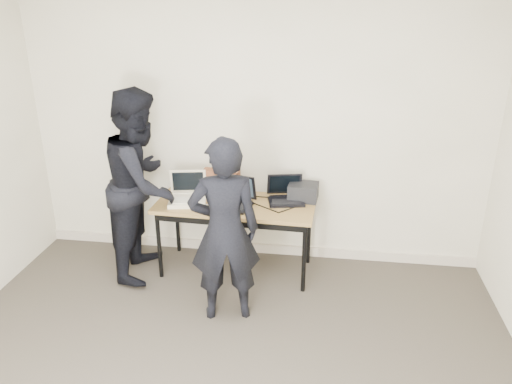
% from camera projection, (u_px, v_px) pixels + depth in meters
% --- Properties ---
extents(room, '(4.60, 4.60, 2.80)m').
position_uv_depth(room, '(198.00, 232.00, 2.76)').
color(room, '#3D372E').
rests_on(room, ground).
extents(desk, '(1.53, 0.71, 0.72)m').
position_uv_depth(desk, '(235.00, 209.00, 4.74)').
color(desk, olive).
rests_on(desk, ground).
extents(laptop_beige, '(0.40, 0.39, 0.28)m').
position_uv_depth(laptop_beige, '(188.00, 196.00, 4.74)').
color(laptop_beige, beige).
rests_on(laptop_beige, desk).
extents(laptop_center, '(0.42, 0.41, 0.27)m').
position_uv_depth(laptop_center, '(234.00, 198.00, 4.67)').
color(laptop_center, black).
rests_on(laptop_center, desk).
extents(laptop_right, '(0.39, 0.38, 0.24)m').
position_uv_depth(laptop_right, '(285.00, 195.00, 4.76)').
color(laptop_right, black).
rests_on(laptop_right, desk).
extents(leather_satchel, '(0.37, 0.19, 0.25)m').
position_uv_depth(leather_satchel, '(221.00, 182.00, 4.90)').
color(leather_satchel, brown).
rests_on(leather_satchel, desk).
extents(tissue, '(0.13, 0.10, 0.08)m').
position_uv_depth(tissue, '(224.00, 167.00, 4.84)').
color(tissue, white).
rests_on(tissue, leather_satchel).
extents(equipment_box, '(0.29, 0.26, 0.16)m').
position_uv_depth(equipment_box, '(303.00, 192.00, 4.78)').
color(equipment_box, black).
rests_on(equipment_box, desk).
extents(power_brick, '(0.08, 0.05, 0.03)m').
position_uv_depth(power_brick, '(208.00, 208.00, 4.58)').
color(power_brick, black).
rests_on(power_brick, desk).
extents(cables, '(1.15, 0.41, 0.01)m').
position_uv_depth(cables, '(240.00, 204.00, 4.70)').
color(cables, black).
rests_on(cables, desk).
extents(person_typist, '(0.65, 0.51, 1.58)m').
position_uv_depth(person_typist, '(225.00, 231.00, 4.01)').
color(person_typist, black).
rests_on(person_typist, ground).
extents(person_observer, '(0.71, 0.90, 1.81)m').
position_uv_depth(person_observer, '(142.00, 184.00, 4.68)').
color(person_observer, black).
rests_on(person_observer, ground).
extents(baseboard, '(4.50, 0.03, 0.10)m').
position_uv_depth(baseboard, '(255.00, 248.00, 5.30)').
color(baseboard, '#C1B4A0').
rests_on(baseboard, ground).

